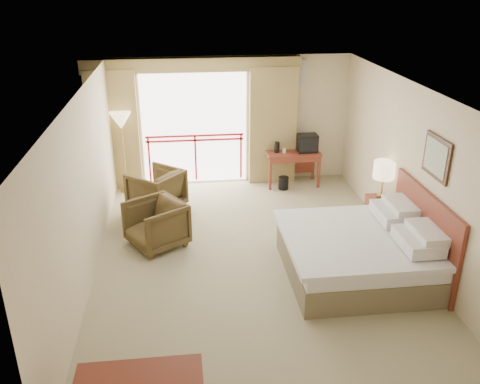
{
  "coord_description": "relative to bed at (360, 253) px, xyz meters",
  "views": [
    {
      "loc": [
        -1.07,
        -6.96,
        4.23
      ],
      "look_at": [
        -0.19,
        0.4,
        1.03
      ],
      "focal_mm": 38.0,
      "sensor_mm": 36.0,
      "label": 1
    }
  ],
  "objects": [
    {
      "name": "floor",
      "position": [
        -1.5,
        0.6,
        -0.38
      ],
      "size": [
        7.0,
        7.0,
        0.0
      ],
      "primitive_type": "plane",
      "color": "#968E66",
      "rests_on": "ground"
    },
    {
      "name": "ceiling",
      "position": [
        -1.5,
        0.6,
        2.32
      ],
      "size": [
        7.0,
        7.0,
        0.0
      ],
      "primitive_type": "plane",
      "rotation": [
        3.14,
        0.0,
        0.0
      ],
      "color": "white",
      "rests_on": "wall_back"
    },
    {
      "name": "wall_back",
      "position": [
        -1.5,
        4.1,
        0.97
      ],
      "size": [
        5.0,
        0.0,
        5.0
      ],
      "primitive_type": "plane",
      "rotation": [
        1.57,
        0.0,
        0.0
      ],
      "color": "beige",
      "rests_on": "ground"
    },
    {
      "name": "wall_front",
      "position": [
        -1.5,
        -2.9,
        0.97
      ],
      "size": [
        5.0,
        0.0,
        5.0
      ],
      "primitive_type": "plane",
      "rotation": [
        -1.57,
        0.0,
        0.0
      ],
      "color": "beige",
      "rests_on": "ground"
    },
    {
      "name": "wall_left",
      "position": [
        -4.0,
        0.6,
        0.97
      ],
      "size": [
        0.0,
        7.0,
        7.0
      ],
      "primitive_type": "plane",
      "rotation": [
        1.57,
        0.0,
        1.57
      ],
      "color": "beige",
      "rests_on": "ground"
    },
    {
      "name": "wall_right",
      "position": [
        1.0,
        0.6,
        0.97
      ],
      "size": [
        0.0,
        7.0,
        7.0
      ],
      "primitive_type": "plane",
      "rotation": [
        1.57,
        0.0,
        -1.57
      ],
      "color": "beige",
      "rests_on": "ground"
    },
    {
      "name": "balcony_door",
      "position": [
        -2.3,
        4.08,
        0.82
      ],
      "size": [
        2.4,
        0.0,
        2.4
      ],
      "primitive_type": "plane",
      "rotation": [
        1.57,
        0.0,
        0.0
      ],
      "color": "white",
      "rests_on": "wall_back"
    },
    {
      "name": "balcony_railing",
      "position": [
        -2.3,
        4.06,
        0.44
      ],
      "size": [
        2.09,
        0.03,
        1.02
      ],
      "color": "#B80F16",
      "rests_on": "wall_back"
    },
    {
      "name": "curtain_left",
      "position": [
        -3.95,
        3.95,
        0.87
      ],
      "size": [
        1.0,
        0.26,
        2.5
      ],
      "primitive_type": "cube",
      "color": "olive",
      "rests_on": "wall_back"
    },
    {
      "name": "curtain_right",
      "position": [
        -0.65,
        3.95,
        0.87
      ],
      "size": [
        1.0,
        0.26,
        2.5
      ],
      "primitive_type": "cube",
      "color": "olive",
      "rests_on": "wall_back"
    },
    {
      "name": "valance",
      "position": [
        -2.3,
        3.98,
        2.17
      ],
      "size": [
        4.4,
        0.22,
        0.28
      ],
      "primitive_type": "cube",
      "color": "olive",
      "rests_on": "wall_back"
    },
    {
      "name": "hvac_vent",
      "position": [
        -0.2,
        4.07,
        1.97
      ],
      "size": [
        0.5,
        0.04,
        0.5
      ],
      "primitive_type": "cube",
      "color": "silver",
      "rests_on": "wall_back"
    },
    {
      "name": "bed",
      "position": [
        0.0,
        0.0,
        0.0
      ],
      "size": [
        2.13,
        2.06,
        0.97
      ],
      "color": "brown",
      "rests_on": "floor"
    },
    {
      "name": "headboard",
      "position": [
        0.96,
        0.0,
        0.27
      ],
      "size": [
        0.06,
        2.1,
        1.3
      ],
      "primitive_type": "cube",
      "color": "maroon",
      "rests_on": "wall_right"
    },
    {
      "name": "framed_art",
      "position": [
        0.97,
        0.0,
        1.47
      ],
      "size": [
        0.04,
        0.72,
        0.6
      ],
      "color": "#301C0F",
      "rests_on": "wall_right"
    },
    {
      "name": "nightstand",
      "position": [
        0.86,
        1.4,
        -0.08
      ],
      "size": [
        0.43,
        0.51,
        0.6
      ],
      "primitive_type": "cube",
      "rotation": [
        0.0,
        0.0,
        0.02
      ],
      "color": "maroon",
      "rests_on": "floor"
    },
    {
      "name": "table_lamp",
      "position": [
        0.86,
        1.45,
        0.73
      ],
      "size": [
        0.37,
        0.37,
        0.65
      ],
      "rotation": [
        0.0,
        0.0,
        0.33
      ],
      "color": "tan",
      "rests_on": "nightstand"
    },
    {
      "name": "phone",
      "position": [
        0.81,
        1.25,
        0.26
      ],
      "size": [
        0.19,
        0.16,
        0.08
      ],
      "primitive_type": "cube",
      "rotation": [
        0.0,
        0.0,
        -0.1
      ],
      "color": "black",
      "rests_on": "nightstand"
    },
    {
      "name": "desk",
      "position": [
        -0.24,
        3.71,
        0.2
      ],
      "size": [
        1.14,
        0.55,
        0.74
      ],
      "rotation": [
        0.0,
        0.0,
        -0.06
      ],
      "color": "maroon",
      "rests_on": "floor"
    },
    {
      "name": "tv",
      "position": [
        0.06,
        3.66,
        0.55
      ],
      "size": [
        0.41,
        0.33,
        0.37
      ],
      "rotation": [
        0.0,
        0.0,
        -0.14
      ],
      "color": "black",
      "rests_on": "desk"
    },
    {
      "name": "coffee_maker",
      "position": [
        -0.59,
        3.66,
        0.48
      ],
      "size": [
        0.12,
        0.12,
        0.23
      ],
      "primitive_type": "cylinder",
      "rotation": [
        0.0,
        0.0,
        -0.12
      ],
      "color": "black",
      "rests_on": "desk"
    },
    {
      "name": "cup",
      "position": [
        -0.44,
        3.61,
        0.41
      ],
      "size": [
        0.09,
        0.09,
        0.1
      ],
      "primitive_type": "cylinder",
      "rotation": [
        0.0,
        0.0,
        -0.34
      ],
      "color": "white",
      "rests_on": "desk"
    },
    {
      "name": "wastebasket",
      "position": [
        -0.47,
        3.42,
        -0.24
      ],
      "size": [
        0.24,
        0.24,
        0.27
      ],
      "primitive_type": "cylinder",
      "rotation": [
        0.0,
        0.0,
        0.12
      ],
      "color": "black",
      "rests_on": "floor"
    },
    {
      "name": "armchair_far",
      "position": [
        -3.11,
        2.71,
        -0.38
      ],
      "size": [
        1.24,
        1.23,
        0.81
      ],
      "primitive_type": "imported",
      "rotation": [
        0.0,
        0.0,
        -2.27
      ],
      "color": "#403017",
      "rests_on": "floor"
    },
    {
      "name": "armchair_near",
      "position": [
        -3.06,
        1.27,
        -0.38
      ],
      "size": [
        1.18,
        1.17,
        0.79
      ],
      "primitive_type": "imported",
      "rotation": [
        0.0,
        0.0,
        -1.01
      ],
      "color": "#403017",
      "rests_on": "floor"
    },
    {
      "name": "side_table",
      "position": [
        -3.34,
        1.95,
        -0.02
      ],
      "size": [
        0.48,
        0.48,
        0.52
      ],
      "rotation": [
        0.0,
        0.0,
        0.29
      ],
      "color": "#301C0F",
      "rests_on": "floor"
    },
    {
      "name": "book",
      "position": [
        -3.34,
        1.95,
        0.15
      ],
      "size": [
        0.23,
        0.26,
        0.02
      ],
      "primitive_type": "imported",
      "rotation": [
        0.0,
        0.0,
        0.36
      ],
      "color": "white",
      "rests_on": "side_table"
    },
    {
      "name": "floor_lamp",
      "position": [
        -3.77,
        3.71,
        1.08
      ],
      "size": [
        0.43,
        0.43,
        1.69
      ],
      "rotation": [
        0.0,
        0.0,
        0.23
      ],
      "color": "tan",
      "rests_on": "floor"
    }
  ]
}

